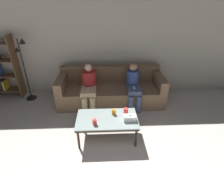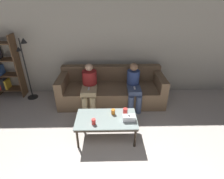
% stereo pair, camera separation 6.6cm
% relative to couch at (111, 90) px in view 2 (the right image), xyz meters
% --- Properties ---
extents(wall_back, '(12.00, 0.06, 2.60)m').
position_rel_couch_xyz_m(wall_back, '(0.00, 0.56, 1.00)').
color(wall_back, '#B7B2A3').
rests_on(wall_back, ground_plane).
extents(couch, '(2.53, 0.97, 0.83)m').
position_rel_couch_xyz_m(couch, '(0.00, 0.00, 0.00)').
color(couch, brown).
rests_on(couch, ground_plane).
extents(coffee_table, '(1.10, 0.62, 0.44)m').
position_rel_couch_xyz_m(coffee_table, '(-0.12, -1.35, 0.09)').
color(coffee_table, '#8C9E99').
rests_on(coffee_table, ground_plane).
extents(cup_near_left, '(0.07, 0.07, 0.10)m').
position_rel_couch_xyz_m(cup_near_left, '(-0.33, -1.51, 0.19)').
color(cup_near_left, red).
rests_on(cup_near_left, coffee_table).
extents(cup_near_right, '(0.07, 0.07, 0.10)m').
position_rel_couch_xyz_m(cup_near_right, '(0.01, -1.23, 0.18)').
color(cup_near_right, orange).
rests_on(cup_near_right, coffee_table).
extents(cup_far_center, '(0.08, 0.08, 0.11)m').
position_rel_couch_xyz_m(cup_far_center, '(0.24, -1.21, 0.19)').
color(cup_far_center, red).
rests_on(cup_far_center, coffee_table).
extents(tissue_box, '(0.22, 0.12, 0.13)m').
position_rel_couch_xyz_m(tissue_box, '(0.28, -1.42, 0.18)').
color(tissue_box, white).
rests_on(tissue_box, coffee_table).
extents(bookshelf, '(0.73, 0.32, 1.62)m').
position_rel_couch_xyz_m(bookshelf, '(-2.78, 0.33, 0.48)').
color(bookshelf, brown).
rests_on(bookshelf, ground_plane).
extents(standing_lamp, '(0.31, 0.26, 1.56)m').
position_rel_couch_xyz_m(standing_lamp, '(-2.08, 0.18, 0.65)').
color(standing_lamp, black).
rests_on(standing_lamp, ground_plane).
extents(seated_person_left_end, '(0.34, 0.72, 1.03)m').
position_rel_couch_xyz_m(seated_person_left_end, '(-0.52, -0.24, 0.26)').
color(seated_person_left_end, tan).
rests_on(seated_person_left_end, ground_plane).
extents(seated_person_mid_left, '(0.31, 0.68, 1.04)m').
position_rel_couch_xyz_m(seated_person_mid_left, '(0.52, -0.25, 0.25)').
color(seated_person_mid_left, '#47567A').
rests_on(seated_person_mid_left, ground_plane).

